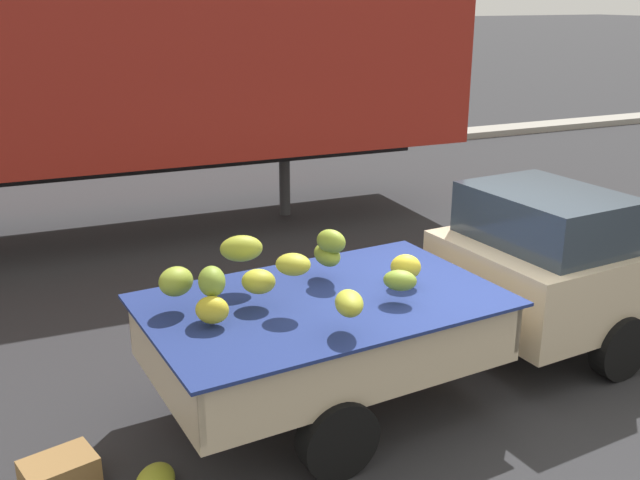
# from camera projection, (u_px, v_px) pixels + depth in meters

# --- Properties ---
(ground) EXTENTS (220.00, 220.00, 0.00)m
(ground) POSITION_uv_depth(u_px,v_px,m) (471.00, 387.00, 6.84)
(ground) COLOR #28282B
(curb_strip) EXTENTS (80.00, 0.80, 0.16)m
(curb_strip) POSITION_uv_depth(u_px,v_px,m) (184.00, 159.00, 16.03)
(curb_strip) COLOR gray
(curb_strip) RESTS_ON ground
(pickup_truck) EXTENTS (5.38, 2.20, 1.70)m
(pickup_truck) POSITION_uv_depth(u_px,v_px,m) (508.00, 277.00, 7.12)
(pickup_truck) COLOR #CCB793
(pickup_truck) RESTS_ON ground
(semi_trailer) EXTENTS (12.06, 2.88, 3.95)m
(semi_trailer) POSITION_uv_depth(u_px,v_px,m) (58.00, 68.00, 10.19)
(semi_trailer) COLOR maroon
(semi_trailer) RESTS_ON ground
(produce_crate) EXTENTS (0.59, 0.47, 0.24)m
(produce_crate) POSITION_uv_depth(u_px,v_px,m) (60.00, 474.00, 5.40)
(produce_crate) COLOR olive
(produce_crate) RESTS_ON ground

